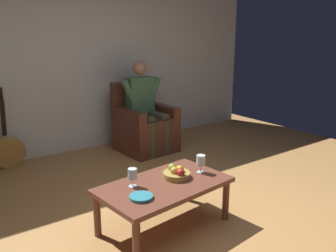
% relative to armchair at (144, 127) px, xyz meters
% --- Properties ---
extents(ground_plane, '(6.97, 6.97, 0.00)m').
position_rel_armchair_xyz_m(ground_plane, '(0.74, 2.11, -0.34)').
color(ground_plane, '#B07C45').
extents(wall_back, '(6.21, 0.06, 2.79)m').
position_rel_armchair_xyz_m(wall_back, '(0.74, -0.60, 1.06)').
color(wall_back, silver).
rests_on(wall_back, ground).
extents(armchair, '(0.74, 0.75, 0.97)m').
position_rel_armchair_xyz_m(armchair, '(0.00, 0.00, 0.00)').
color(armchair, '#53291C').
rests_on(armchair, ground).
extents(person_seated, '(0.66, 0.62, 1.28)m').
position_rel_armchair_xyz_m(person_seated, '(-0.00, 0.03, 0.34)').
color(person_seated, '#446E4C').
rests_on(person_seated, ground).
extents(coffee_table, '(1.17, 0.75, 0.41)m').
position_rel_armchair_xyz_m(coffee_table, '(0.98, 1.90, 0.02)').
color(coffee_table, brown).
rests_on(coffee_table, ground).
extents(guitar, '(0.40, 0.24, 1.00)m').
position_rel_armchair_xyz_m(guitar, '(1.75, -0.40, -0.11)').
color(guitar, '#BA8941').
rests_on(guitar, ground).
extents(wine_glass_near, '(0.08, 0.08, 0.16)m').
position_rel_armchair_xyz_m(wine_glass_near, '(1.23, 1.80, 0.18)').
color(wine_glass_near, silver).
rests_on(wine_glass_near, coffee_table).
extents(wine_glass_far, '(0.08, 0.08, 0.16)m').
position_rel_armchair_xyz_m(wine_glass_far, '(0.58, 1.89, 0.18)').
color(wine_glass_far, silver).
rests_on(wine_glass_far, coffee_table).
extents(fruit_bowl, '(0.24, 0.24, 0.11)m').
position_rel_armchair_xyz_m(fruit_bowl, '(0.83, 1.86, 0.12)').
color(fruit_bowl, olive).
rests_on(fruit_bowl, coffee_table).
extents(decorative_dish, '(0.18, 0.18, 0.02)m').
position_rel_armchair_xyz_m(decorative_dish, '(1.29, 2.02, 0.09)').
color(decorative_dish, teal).
rests_on(decorative_dish, coffee_table).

